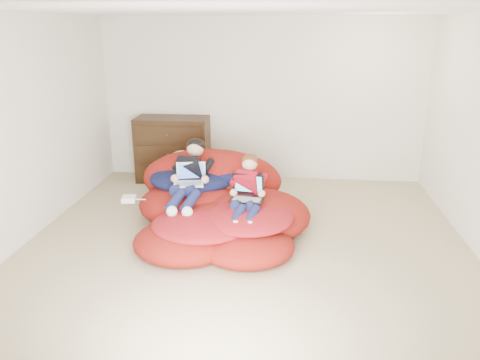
# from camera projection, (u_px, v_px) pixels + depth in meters

# --- Properties ---
(room_shell) EXTENTS (5.10, 5.10, 2.77)m
(room_shell) POSITION_uv_depth(u_px,v_px,m) (246.00, 226.00, 5.24)
(room_shell) COLOR tan
(room_shell) RESTS_ON ground
(dresser) EXTENTS (1.13, 0.63, 1.01)m
(dresser) POSITION_uv_depth(u_px,v_px,m) (173.00, 149.00, 7.37)
(dresser) COLOR black
(dresser) RESTS_ON ground
(beanbag_pile) EXTENTS (2.24, 2.28, 0.87)m
(beanbag_pile) POSITION_uv_depth(u_px,v_px,m) (218.00, 206.00, 5.70)
(beanbag_pile) COLOR maroon
(beanbag_pile) RESTS_ON ground
(cream_pillow) EXTENTS (0.39, 0.25, 0.25)m
(cream_pillow) POSITION_uv_depth(u_px,v_px,m) (183.00, 160.00, 6.36)
(cream_pillow) COLOR white
(cream_pillow) RESTS_ON beanbag_pile
(older_boy) EXTENTS (0.41, 1.13, 0.66)m
(older_boy) POSITION_uv_depth(u_px,v_px,m) (191.00, 173.00, 5.66)
(older_boy) COLOR black
(older_boy) RESTS_ON beanbag_pile
(younger_boy) EXTENTS (0.36, 0.92, 0.62)m
(younger_boy) POSITION_uv_depth(u_px,v_px,m) (248.00, 188.00, 5.33)
(younger_boy) COLOR #A50E1F
(younger_boy) RESTS_ON beanbag_pile
(laptop_white) EXTENTS (0.39, 0.40, 0.24)m
(laptop_white) POSITION_uv_depth(u_px,v_px,m) (190.00, 178.00, 5.58)
(laptop_white) COLOR white
(laptop_white) RESTS_ON older_boy
(laptop_black) EXTENTS (0.39, 0.36, 0.26)m
(laptop_black) POSITION_uv_depth(u_px,v_px,m) (247.00, 192.00, 5.30)
(laptop_black) COLOR black
(laptop_black) RESTS_ON younger_boy
(power_adapter) EXTENTS (0.18, 0.18, 0.06)m
(power_adapter) POSITION_uv_depth(u_px,v_px,m) (129.00, 199.00, 5.50)
(power_adapter) COLOR white
(power_adapter) RESTS_ON beanbag_pile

